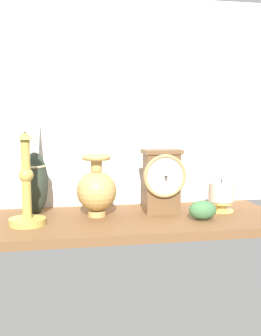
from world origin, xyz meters
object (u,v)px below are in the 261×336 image
at_px(candlestick_tall_left, 26,175).
at_px(brass_vase_bulbous, 97,189).
at_px(tall_ceramic_vase, 35,183).
at_px(mantel_clock, 162,180).
at_px(pillar_candle_front, 221,196).

bearing_deg(candlestick_tall_left, brass_vase_bulbous, 19.23).
xyz_separation_m(candlestick_tall_left, tall_ceramic_vase, (0.02, 0.12, -0.04)).
relative_size(mantel_clock, candlestick_tall_left, 0.45).
height_order(mantel_clock, candlestick_tall_left, candlestick_tall_left).
height_order(candlestick_tall_left, pillar_candle_front, candlestick_tall_left).
relative_size(pillar_candle_front, tall_ceramic_vase, 0.54).
bearing_deg(brass_vase_bulbous, tall_ceramic_vase, 161.70).
distance_m(mantel_clock, candlestick_tall_left, 0.39).
xyz_separation_m(mantel_clock, pillar_candle_front, (0.18, -0.01, -0.05)).
height_order(mantel_clock, brass_vase_bulbous, mantel_clock).
distance_m(brass_vase_bulbous, tall_ceramic_vase, 0.18).
xyz_separation_m(brass_vase_bulbous, pillar_candle_front, (0.37, -0.00, -0.03)).
bearing_deg(candlestick_tall_left, mantel_clock, 10.52).
relative_size(candlestick_tall_left, tall_ceramic_vase, 2.30).
xyz_separation_m(candlestick_tall_left, pillar_candle_front, (0.56, 0.06, -0.09)).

